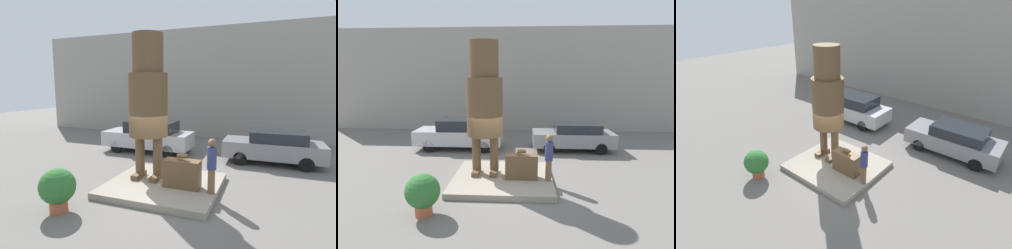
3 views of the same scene
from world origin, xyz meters
The scene contains 9 objects.
ground_plane centered at (0.00, 0.00, 0.00)m, with size 60.00×60.00×0.00m, color slate.
pedestal centered at (0.00, 0.00, 0.10)m, with size 3.74×3.45×0.21m.
building_backdrop centered at (0.00, 9.99, 3.72)m, with size 28.00×0.60×7.43m.
statue_figure centered at (-0.70, 0.26, 3.17)m, with size 1.37×1.37×5.06m.
giant_suitcase centered at (0.72, -0.20, 0.68)m, with size 1.19×0.49×1.13m.
tourist centered at (1.71, -0.35, 1.15)m, with size 0.29×0.29×1.72m.
parked_car_silver centered at (-2.68, 4.50, 0.87)m, with size 4.71×1.83×1.67m.
parked_car_grey centered at (3.55, 4.52, 0.79)m, with size 4.29×1.78×1.50m.
planter_pot centered at (-2.12, -2.67, 0.70)m, with size 1.00×1.00×1.25m.
Camera 1 is at (3.23, -8.05, 3.49)m, focal length 28.00 mm.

